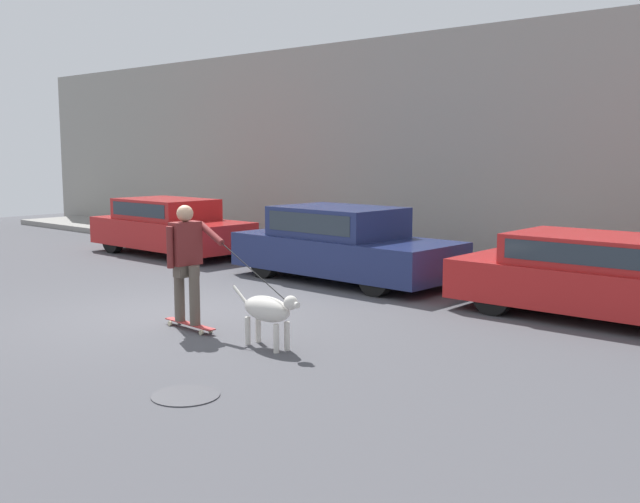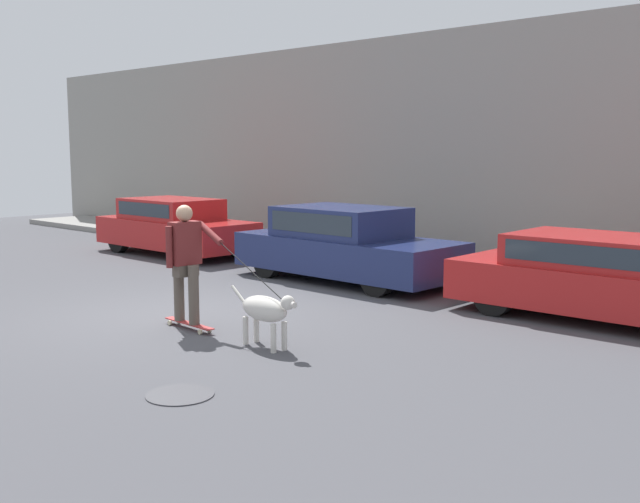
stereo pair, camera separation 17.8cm
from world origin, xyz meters
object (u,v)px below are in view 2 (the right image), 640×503
object	(u,v)px
parked_car_0	(175,227)
parked_car_1	(345,246)
parked_car_2	(599,279)
dog	(266,310)
skateboarder	(186,259)

from	to	relation	value
parked_car_0	parked_car_1	distance (m)	5.27
parked_car_0	parked_car_2	size ratio (longest dim) A/B	0.99
parked_car_1	parked_car_2	xyz separation A→B (m)	(4.79, -0.00, -0.06)
dog	parked_car_0	bearing A→B (deg)	154.84
parked_car_1	skateboarder	distance (m)	4.44
parked_car_1	parked_car_2	bearing A→B (deg)	0.90
parked_car_1	parked_car_2	distance (m)	4.79
parked_car_2	skateboarder	xyz separation A→B (m)	(-3.89, -4.34, 0.37)
parked_car_0	dog	distance (m)	8.81
parked_car_1	skateboarder	bearing A→B (deg)	-77.35
parked_car_0	parked_car_2	xyz separation A→B (m)	(10.07, -0.00, -0.05)
dog	skateboarder	xyz separation A→B (m)	(-1.52, -0.05, 0.50)
dog	skateboarder	bearing A→B (deg)	-174.29
parked_car_0	skateboarder	bearing A→B (deg)	-34.76
parked_car_0	dog	world-z (taller)	parked_car_0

